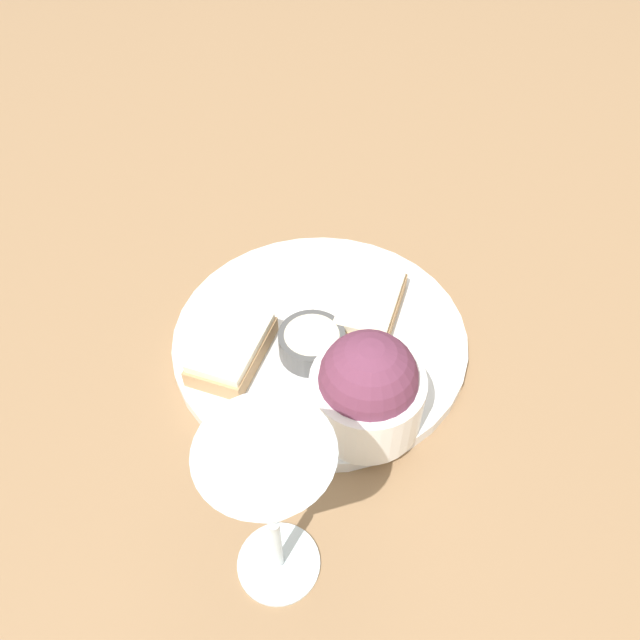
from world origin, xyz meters
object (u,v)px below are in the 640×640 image
object	(u,v)px
salad_bowl	(367,389)
cheese_toast_near	(370,305)
sauce_ramekin	(312,342)
wine_glass	(270,494)
cheese_toast_far	(232,348)

from	to	relation	value
salad_bowl	cheese_toast_near	world-z (taller)	salad_bowl
cheese_toast_near	sauce_ramekin	bearing A→B (deg)	132.46
sauce_ramekin	wine_glass	xyz separation A→B (m)	(-0.20, 0.02, 0.09)
salad_bowl	wine_glass	size ratio (longest dim) A/B	0.58
cheese_toast_near	cheese_toast_far	world-z (taller)	same
cheese_toast_far	wine_glass	world-z (taller)	wine_glass
sauce_ramekin	cheese_toast_near	bearing A→B (deg)	-47.54
cheese_toast_far	wine_glass	bearing A→B (deg)	-163.41
cheese_toast_near	wine_glass	xyz separation A→B (m)	(-0.25, 0.07, 0.09)
wine_glass	cheese_toast_far	bearing A→B (deg)	16.59
salad_bowl	cheese_toast_far	xyz separation A→B (m)	(0.06, 0.12, -0.03)
salad_bowl	sauce_ramekin	bearing A→B (deg)	34.32
cheese_toast_near	wine_glass	world-z (taller)	wine_glass
wine_glass	sauce_ramekin	bearing A→B (deg)	-5.32
cheese_toast_near	cheese_toast_far	size ratio (longest dim) A/B	1.04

